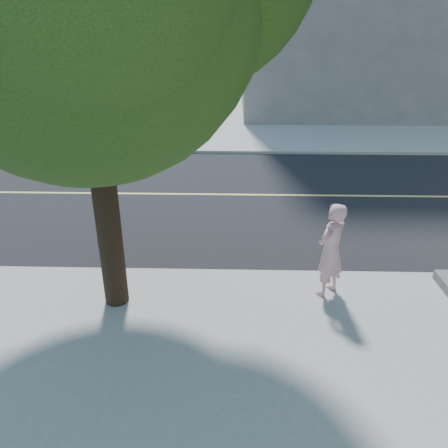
{
  "coord_description": "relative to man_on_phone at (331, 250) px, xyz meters",
  "views": [
    {
      "loc": [
        4.64,
        -7.44,
        4.47
      ],
      "look_at": [
        4.44,
        -0.43,
        1.3
      ],
      "focal_mm": 34.95,
      "sensor_mm": 36.0,
      "label": 1
    }
  ],
  "objects": [
    {
      "name": "ground",
      "position": [
        -6.28,
        0.76,
        -0.98
      ],
      "size": [
        140.0,
        140.0,
        0.0
      ],
      "primitive_type": "plane",
      "color": "black",
      "rests_on": "ground"
    },
    {
      "name": "road_ew",
      "position": [
        -6.28,
        5.26,
        -0.97
      ],
      "size": [
        140.0,
        9.0,
        0.01
      ],
      "primitive_type": "cube",
      "color": "black",
      "rests_on": "ground"
    },
    {
      "name": "sidewalk_ne",
      "position": [
        7.22,
        22.26,
        -0.92
      ],
      "size": [
        29.0,
        25.0,
        0.12
      ],
      "primitive_type": "cube",
      "color": "#9E9D98",
      "rests_on": "ground"
    },
    {
      "name": "man_on_phone",
      "position": [
        0.0,
        0.0,
        0.0
      ],
      "size": [
        0.73,
        0.73,
        1.71
      ],
      "primitive_type": "imported",
      "rotation": [
        0.0,
        0.0,
        3.91
      ],
      "color": "#E6A6AB",
      "rests_on": "sidewalk_se"
    }
  ]
}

